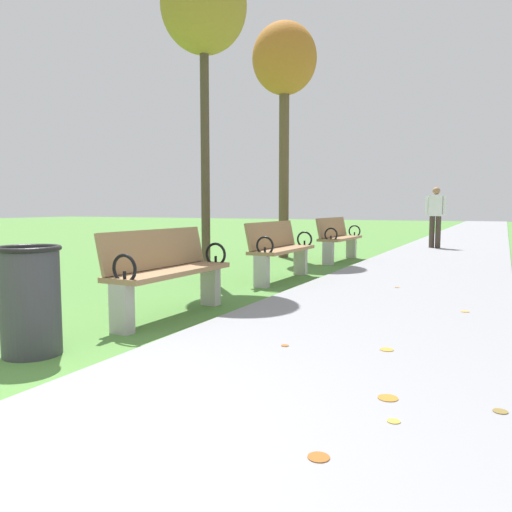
{
  "coord_description": "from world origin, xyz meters",
  "views": [
    {
      "loc": [
        2.58,
        -1.19,
        1.14
      ],
      "look_at": [
        -0.05,
        4.2,
        0.55
      ],
      "focal_mm": 35.81,
      "sensor_mm": 36.0,
      "label": 1
    }
  ],
  "objects": [
    {
      "name": "paved_walkway",
      "position": [
        1.36,
        18.0,
        0.01
      ],
      "size": [
        2.73,
        44.0,
        0.02
      ],
      "primitive_type": "cube",
      "color": "gray",
      "rests_on": "ground"
    },
    {
      "name": "park_bench_2",
      "position": [
        -0.5,
        3.05,
        0.49
      ],
      "size": [
        0.5,
        1.61,
        0.9
      ],
      "color": "#93704C",
      "rests_on": "ground"
    },
    {
      "name": "park_bench_3",
      "position": [
        -0.5,
        5.95,
        0.49
      ],
      "size": [
        0.49,
        1.6,
        0.9
      ],
      "color": "#93704C",
      "rests_on": "ground"
    },
    {
      "name": "park_bench_4",
      "position": [
        -0.5,
        9.0,
        0.49
      ],
      "size": [
        0.52,
        1.61,
        0.9
      ],
      "color": "#93704C",
      "rests_on": "ground"
    },
    {
      "name": "tree_1",
      "position": [
        -1.55,
        5.52,
        4.03
      ],
      "size": [
        1.28,
        1.28,
        4.79
      ],
      "color": "#4C3D2D",
      "rests_on": "ground"
    },
    {
      "name": "tree_2",
      "position": [
        -1.83,
        9.25,
        4.16
      ],
      "size": [
        1.39,
        1.39,
        5.06
      ],
      "color": "brown",
      "rests_on": "ground"
    },
    {
      "name": "pedestrian_walking",
      "position": [
        0.91,
        13.21,
        0.93
      ],
      "size": [
        0.53,
        0.23,
        1.62
      ],
      "color": "#3D3328",
      "rests_on": "paved_walkway"
    },
    {
      "name": "trash_bin",
      "position": [
        -0.65,
        1.5,
        0.42
      ],
      "size": [
        0.48,
        0.48,
        0.84
      ],
      "color": "#38383D",
      "rests_on": "ground"
    },
    {
      "name": "scattered_leaves",
      "position": [
        0.52,
        2.3,
        0.01
      ],
      "size": [
        4.54,
        11.02,
        0.02
      ],
      "color": "#93511E",
      "rests_on": "ground"
    }
  ]
}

